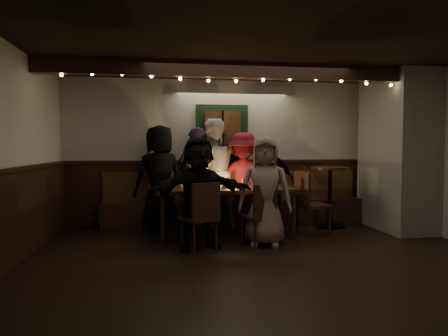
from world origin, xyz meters
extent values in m
cube|color=black|center=(0.00, 0.00, -0.01)|extent=(6.00, 5.00, 0.01)
cube|color=black|center=(0.00, 0.00, 2.60)|extent=(6.00, 5.00, 0.01)
cube|color=silver|center=(0.00, 2.50, 1.30)|extent=(6.00, 0.01, 2.60)
cube|color=silver|center=(-3.00, 0.00, 1.30)|extent=(0.01, 5.00, 2.60)
cube|color=black|center=(0.00, 2.48, 0.55)|extent=(6.00, 0.05, 1.10)
cube|color=black|center=(-2.98, 0.00, 0.55)|extent=(0.05, 5.00, 1.10)
cube|color=gray|center=(2.65, 1.50, 1.30)|extent=(0.70, 1.40, 2.60)
cube|color=black|center=(0.00, 2.23, 0.23)|extent=(4.60, 0.45, 0.45)
cube|color=#593016|center=(0.00, 2.41, 0.70)|extent=(4.60, 0.06, 0.50)
cube|color=#153519|center=(-0.20, 2.44, 1.65)|extent=(0.95, 0.04, 1.00)
cube|color=#593016|center=(-0.20, 2.38, 1.65)|extent=(0.64, 0.12, 0.76)
cube|color=black|center=(0.00, 1.00, 2.49)|extent=(6.00, 0.16, 0.22)
sphere|color=#FFE599|center=(-2.60, 0.98, 2.36)|extent=(0.04, 0.04, 0.04)
sphere|color=#FFE599|center=(-2.20, 0.98, 2.38)|extent=(0.04, 0.04, 0.04)
sphere|color=#FFE599|center=(-1.80, 0.98, 2.39)|extent=(0.04, 0.04, 0.04)
sphere|color=#FFE599|center=(-1.40, 0.98, 2.37)|extent=(0.04, 0.04, 0.04)
sphere|color=#FFE599|center=(-1.00, 0.98, 2.35)|extent=(0.04, 0.04, 0.04)
sphere|color=#FFE599|center=(-0.60, 0.98, 2.33)|extent=(0.04, 0.04, 0.04)
sphere|color=#FFE599|center=(-0.20, 0.98, 2.34)|extent=(0.04, 0.04, 0.04)
sphere|color=#FFE599|center=(0.20, 0.98, 2.36)|extent=(0.04, 0.04, 0.04)
sphere|color=#FFE599|center=(0.60, 0.98, 2.38)|extent=(0.04, 0.04, 0.04)
sphere|color=#FFE599|center=(1.00, 0.98, 2.39)|extent=(0.04, 0.04, 0.04)
sphere|color=#FFE599|center=(1.40, 0.98, 2.37)|extent=(0.04, 0.04, 0.04)
sphere|color=#FFE599|center=(1.80, 0.98, 2.35)|extent=(0.04, 0.04, 0.04)
sphere|color=#FFE599|center=(2.20, 0.98, 2.33)|extent=(0.04, 0.04, 0.04)
sphere|color=#FFE599|center=(2.60, 0.98, 2.34)|extent=(0.04, 0.04, 0.04)
cube|color=black|center=(-0.29, 1.40, 0.73)|extent=(2.12, 0.91, 0.06)
cylinder|color=black|center=(-1.26, 1.03, 0.35)|extent=(0.07, 0.07, 0.70)
cylinder|color=black|center=(-1.26, 1.77, 0.35)|extent=(0.07, 0.07, 0.70)
cylinder|color=black|center=(0.69, 1.03, 0.35)|extent=(0.07, 0.07, 0.70)
cylinder|color=black|center=(0.69, 1.77, 0.35)|extent=(0.07, 0.07, 0.70)
cylinder|color=#BF7226|center=(-0.99, 1.49, 0.83)|extent=(0.07, 0.07, 0.14)
cylinder|color=#BF7226|center=(-0.69, 1.19, 0.83)|extent=(0.07, 0.07, 0.14)
cylinder|color=silver|center=(-0.42, 1.55, 0.83)|extent=(0.07, 0.07, 0.14)
cylinder|color=#BF7226|center=(-0.01, 1.29, 0.83)|extent=(0.07, 0.07, 0.14)
cylinder|color=silver|center=(0.34, 1.56, 0.83)|extent=(0.07, 0.07, 0.14)
cylinder|color=#BF7226|center=(0.46, 1.29, 0.83)|extent=(0.07, 0.07, 0.14)
cylinder|color=white|center=(-0.74, 1.10, 0.76)|extent=(0.26, 0.26, 0.02)
cube|color=#B2B2B7|center=(-0.29, 1.35, 0.78)|extent=(0.16, 0.10, 0.05)
cylinder|color=#990C0C|center=(-0.32, 1.35, 0.84)|extent=(0.04, 0.04, 0.16)
cylinder|color=gold|center=(-0.26, 1.35, 0.84)|extent=(0.04, 0.04, 0.16)
cylinder|color=silver|center=(-0.18, 1.45, 0.80)|extent=(0.05, 0.05, 0.08)
sphere|color=#FFB24C|center=(-0.18, 1.45, 0.86)|extent=(0.03, 0.03, 0.03)
cube|color=black|center=(-0.77, 0.56, 0.43)|extent=(0.55, 0.55, 0.04)
cube|color=black|center=(-0.70, 0.39, 0.68)|extent=(0.40, 0.21, 0.48)
cylinder|color=black|center=(-0.69, 0.79, 0.20)|extent=(0.04, 0.04, 0.41)
cylinder|color=black|center=(-0.55, 0.48, 0.20)|extent=(0.04, 0.04, 0.41)
cylinder|color=black|center=(-1.00, 0.65, 0.20)|extent=(0.04, 0.04, 0.41)
cylinder|color=black|center=(-0.86, 0.34, 0.20)|extent=(0.04, 0.04, 0.41)
cube|color=black|center=(0.07, 0.75, 0.40)|extent=(0.52, 0.52, 0.04)
cube|color=black|center=(0.14, 0.58, 0.65)|extent=(0.38, 0.19, 0.45)
cylinder|color=black|center=(0.16, 0.96, 0.19)|extent=(0.03, 0.03, 0.38)
cylinder|color=black|center=(0.28, 0.66, 0.19)|extent=(0.03, 0.03, 0.38)
cylinder|color=black|center=(-0.14, 0.83, 0.19)|extent=(0.03, 0.03, 0.38)
cylinder|color=black|center=(-0.01, 0.54, 0.19)|extent=(0.03, 0.03, 0.38)
cube|color=black|center=(1.10, 1.28, 0.46)|extent=(0.52, 0.52, 0.04)
cube|color=black|center=(0.90, 1.24, 0.74)|extent=(0.12, 0.45, 0.51)
cylinder|color=black|center=(1.31, 1.13, 0.22)|extent=(0.04, 0.04, 0.44)
cylinder|color=black|center=(0.95, 1.07, 0.22)|extent=(0.04, 0.04, 0.44)
cylinder|color=black|center=(1.25, 1.49, 0.22)|extent=(0.04, 0.04, 0.44)
cylinder|color=black|center=(0.89, 1.43, 0.22)|extent=(0.04, 0.04, 0.44)
cylinder|color=black|center=(1.60, 1.82, 0.02)|extent=(0.53, 0.53, 0.03)
cylinder|color=black|center=(1.60, 1.82, 0.51)|extent=(0.07, 0.07, 1.02)
cylinder|color=black|center=(1.60, 1.82, 1.02)|extent=(0.65, 0.65, 0.04)
imported|color=black|center=(-1.32, 2.07, 0.88)|extent=(1.01, 0.86, 1.76)
imported|color=black|center=(-0.68, 2.15, 0.86)|extent=(0.69, 0.51, 1.73)
imported|color=silver|center=(-0.42, 2.12, 0.94)|extent=(1.01, 0.85, 1.87)
imported|color=maroon|center=(0.12, 2.06, 0.82)|extent=(1.16, 0.82, 1.64)
imported|color=black|center=(0.59, 2.15, 0.78)|extent=(0.97, 0.58, 1.56)
imported|color=black|center=(-0.77, 0.66, 0.77)|extent=(1.49, 0.77, 1.53)
imported|color=#A2796F|center=(0.16, 0.70, 0.77)|extent=(0.84, 0.64, 1.53)
camera|label=1|loc=(-1.21, -4.73, 1.39)|focal=32.00mm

